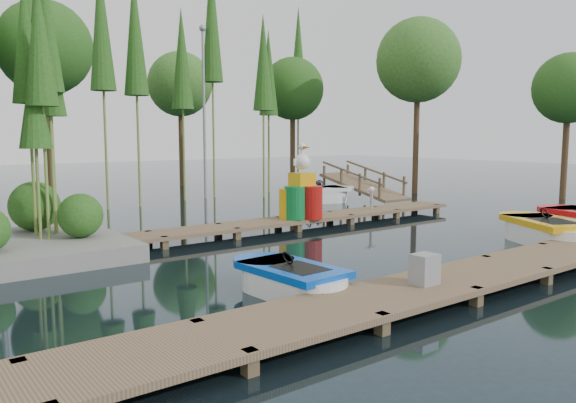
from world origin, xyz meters
TOP-DOWN VIEW (x-y plane):
  - ground_plane at (0.00, 0.00)m, footprint 90.00×90.00m
  - near_dock at (0.00, -4.50)m, footprint 18.00×1.50m
  - far_dock at (1.00, 2.50)m, footprint 15.00×1.20m
  - tree_screen at (-2.04, 10.60)m, footprint 34.42×18.53m
  - lamp_rear at (4.00, 11.00)m, footprint 0.30×0.30m
  - ramp at (9.00, 6.50)m, footprint 1.50×3.94m
  - boat_blue at (-1.99, -2.86)m, footprint 1.23×2.48m
  - boat_yellow_near at (5.84, -3.12)m, footprint 2.50×3.20m
  - boat_white_far at (6.83, 6.92)m, footprint 3.18×2.15m
  - utility_cabinet at (-0.52, -4.50)m, footprint 0.40×0.34m
  - yellow_barrel at (2.05, 2.50)m, footprint 0.58×0.58m
  - drum_cluster at (2.47, 2.34)m, footprint 1.26×1.16m
  - seagull_post at (5.40, 2.50)m, footprint 0.47×0.25m

SIDE VIEW (x-z plane):
  - ground_plane at x=0.00m, z-range 0.00..0.00m
  - far_dock at x=1.00m, z-range -0.02..0.48m
  - near_dock at x=0.00m, z-range -0.02..0.48m
  - boat_blue at x=-1.99m, z-range -0.17..0.64m
  - boat_yellow_near at x=5.84m, z-range -0.21..0.78m
  - boat_white_far at x=6.83m, z-range -0.38..1.00m
  - utility_cabinet at x=-0.52m, z-range 0.30..0.79m
  - ramp at x=9.00m, z-range -0.16..1.33m
  - yellow_barrel at x=2.05m, z-range 0.30..1.17m
  - seagull_post at x=5.40m, z-range 0.43..1.17m
  - drum_cluster at x=2.47m, z-range -0.15..2.03m
  - lamp_rear at x=4.00m, z-range 0.64..7.89m
  - tree_screen at x=-2.04m, z-range 0.96..11.27m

